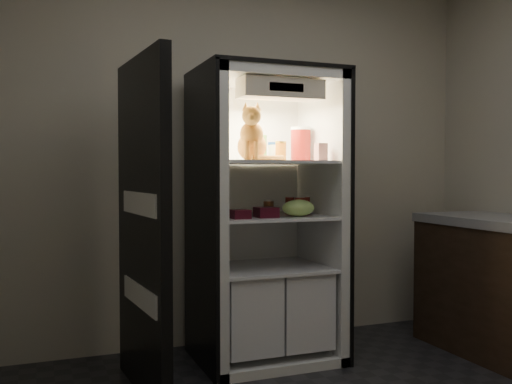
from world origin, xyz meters
TOP-DOWN VIEW (x-y plane):
  - room_shell at (0.00, 0.00)m, footprint 3.60×3.60m
  - refrigerator at (0.00, 1.38)m, footprint 0.90×0.72m
  - fridge_door at (-0.85, 1.06)m, footprint 0.14×0.87m
  - tabby_cat at (-0.14, 1.24)m, footprint 0.30×0.35m
  - parmesan_shaker at (-0.00, 1.41)m, footprint 0.07×0.07m
  - mayo_tub at (0.11, 1.45)m, footprint 0.09×0.09m
  - salsa_jar at (0.10, 1.34)m, footprint 0.07×0.07m
  - pepper_jar at (0.28, 1.41)m, footprint 0.14×0.14m
  - cream_carton at (0.29, 1.13)m, footprint 0.06×0.06m
  - soda_can_a at (0.18, 1.38)m, footprint 0.06×0.06m
  - soda_can_b at (0.26, 1.30)m, footprint 0.06×0.06m
  - soda_can_c at (0.18, 1.21)m, footprint 0.07×0.07m
  - condiment_jar at (0.05, 1.41)m, footprint 0.07×0.07m
  - grape_bag at (0.15, 1.17)m, footprint 0.21×0.15m
  - berry_box_left at (-0.25, 1.14)m, footprint 0.11×0.11m
  - berry_box_right at (-0.07, 1.16)m, footprint 0.13×0.13m

SIDE VIEW (x-z plane):
  - refrigerator at x=0.00m, z-range -0.15..1.73m
  - fridge_door at x=-0.85m, z-range -0.01..1.84m
  - berry_box_left at x=-0.25m, z-range 0.94..0.99m
  - berry_box_right at x=-0.07m, z-range 0.94..1.00m
  - condiment_jar at x=0.05m, z-range 0.94..1.04m
  - grape_bag at x=0.15m, z-range 0.94..1.05m
  - soda_can_a at x=0.18m, z-range 0.94..1.06m
  - soda_can_b at x=0.26m, z-range 0.94..1.06m
  - soda_can_c at x=0.18m, z-range 0.94..1.06m
  - cream_carton at x=0.29m, z-range 1.29..1.40m
  - mayo_tub at x=0.11m, z-range 1.29..1.42m
  - salsa_jar at x=0.10m, z-range 1.29..1.42m
  - parmesan_shaker at x=0.00m, z-range 1.29..1.46m
  - pepper_jar at x=0.28m, z-range 1.29..1.52m
  - tabby_cat at x=-0.14m, z-range 1.24..1.60m
  - room_shell at x=0.00m, z-range -0.18..3.42m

